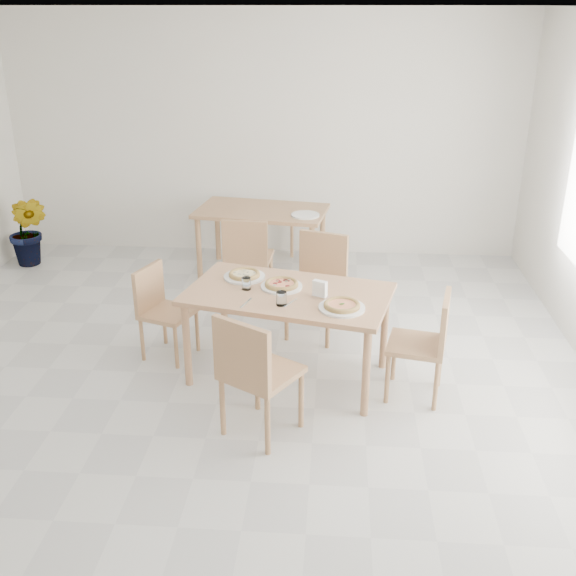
# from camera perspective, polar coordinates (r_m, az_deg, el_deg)

# --- Properties ---
(main_table) EXTENTS (1.73, 1.23, 0.75)m
(main_table) POSITION_cam_1_polar(r_m,az_deg,el_deg) (5.28, 0.00, -1.10)
(main_table) COLOR tan
(main_table) RESTS_ON ground
(chair_south) EXTENTS (0.64, 0.64, 0.93)m
(chair_south) POSITION_cam_1_polar(r_m,az_deg,el_deg) (4.60, -2.94, -6.87)
(chair_south) COLOR tan
(chair_south) RESTS_ON ground
(chair_north) EXTENTS (0.58, 0.58, 0.93)m
(chair_north) POSITION_cam_1_polar(r_m,az_deg,el_deg) (6.10, 2.61, 0.91)
(chair_north) COLOR tan
(chair_north) RESTS_ON ground
(chair_west) EXTENTS (0.50, 0.50, 0.80)m
(chair_west) POSITION_cam_1_polar(r_m,az_deg,el_deg) (5.81, -10.76, -1.43)
(chair_west) COLOR tan
(chair_west) RESTS_ON ground
(chair_east) EXTENTS (0.50, 0.50, 0.86)m
(chair_east) POSITION_cam_1_polar(r_m,az_deg,el_deg) (5.19, 11.75, -4.22)
(chair_east) COLOR tan
(chair_east) RESTS_ON ground
(plate_margherita) EXTENTS (0.34, 0.34, 0.02)m
(plate_margherita) POSITION_cam_1_polar(r_m,az_deg,el_deg) (4.97, 4.58, -1.68)
(plate_margherita) COLOR white
(plate_margherita) RESTS_ON main_table
(plate_mushroom) EXTENTS (0.34, 0.34, 0.02)m
(plate_mushroom) POSITION_cam_1_polar(r_m,az_deg,el_deg) (5.53, -3.71, 0.96)
(plate_mushroom) COLOR white
(plate_mushroom) RESTS_ON main_table
(plate_pepperoni) EXTENTS (0.33, 0.33, 0.02)m
(plate_pepperoni) POSITION_cam_1_polar(r_m,az_deg,el_deg) (5.32, -0.55, 0.13)
(plate_pepperoni) COLOR white
(plate_pepperoni) RESTS_ON main_table
(pizza_margherita) EXTENTS (0.31, 0.31, 0.03)m
(pizza_margherita) POSITION_cam_1_polar(r_m,az_deg,el_deg) (4.96, 4.58, -1.44)
(pizza_margherita) COLOR tan
(pizza_margherita) RESTS_ON plate_margherita
(pizza_mushroom) EXTENTS (0.34, 0.34, 0.03)m
(pizza_mushroom) POSITION_cam_1_polar(r_m,az_deg,el_deg) (5.52, -3.71, 1.19)
(pizza_mushroom) COLOR tan
(pizza_mushroom) RESTS_ON plate_mushroom
(pizza_pepperoni) EXTENTS (0.27, 0.27, 0.03)m
(pizza_pepperoni) POSITION_cam_1_polar(r_m,az_deg,el_deg) (5.31, -0.55, 0.36)
(pizza_pepperoni) COLOR tan
(pizza_pepperoni) RESTS_ON plate_pepperoni
(tumbler_a) EXTENTS (0.08, 0.08, 0.10)m
(tumbler_a) POSITION_cam_1_polar(r_m,az_deg,el_deg) (5.00, -0.56, -0.90)
(tumbler_a) COLOR white
(tumbler_a) RESTS_ON main_table
(tumbler_b) EXTENTS (0.07, 0.07, 0.10)m
(tumbler_b) POSITION_cam_1_polar(r_m,az_deg,el_deg) (5.29, -3.55, 0.39)
(tumbler_b) COLOR white
(tumbler_b) RESTS_ON main_table
(napkin_holder) EXTENTS (0.13, 0.11, 0.14)m
(napkin_holder) POSITION_cam_1_polar(r_m,az_deg,el_deg) (5.13, 2.71, -0.13)
(napkin_holder) COLOR silver
(napkin_holder) RESTS_ON main_table
(fork_a) EXTENTS (0.09, 0.16, 0.01)m
(fork_a) POSITION_cam_1_polar(r_m,az_deg,el_deg) (5.05, 0.21, -1.28)
(fork_a) COLOR silver
(fork_a) RESTS_ON main_table
(fork_b) EXTENTS (0.08, 0.19, 0.01)m
(fork_b) POSITION_cam_1_polar(r_m,az_deg,el_deg) (5.05, -3.57, -1.28)
(fork_b) COLOR silver
(fork_b) RESTS_ON main_table
(second_table) EXTENTS (1.49, 0.99, 0.75)m
(second_table) POSITION_cam_1_polar(r_m,az_deg,el_deg) (7.42, -2.25, 6.01)
(second_table) COLOR tan
(second_table) RESTS_ON ground
(chair_back_s) EXTENTS (0.47, 0.47, 0.90)m
(chair_back_s) POSITION_cam_1_polar(r_m,az_deg,el_deg) (6.71, -3.46, 2.90)
(chair_back_s) COLOR tan
(chair_back_s) RESTS_ON ground
(chair_back_n) EXTENTS (0.48, 0.48, 0.89)m
(chair_back_n) POSITION_cam_1_polar(r_m,az_deg,el_deg) (8.22, -1.03, 6.69)
(chair_back_n) COLOR tan
(chair_back_n) RESTS_ON ground
(plate_empty) EXTENTS (0.30, 0.30, 0.02)m
(plate_empty) POSITION_cam_1_polar(r_m,az_deg,el_deg) (7.15, 1.47, 6.20)
(plate_empty) COLOR white
(plate_empty) RESTS_ON second_table
(potted_plant) EXTENTS (0.48, 0.39, 0.83)m
(potted_plant) POSITION_cam_1_polar(r_m,az_deg,el_deg) (8.31, -21.11, 4.54)
(potted_plant) COLOR #235A1B
(potted_plant) RESTS_ON ground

